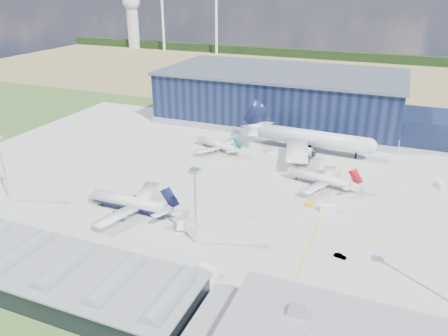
# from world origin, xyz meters

# --- Properties ---
(ground) EXTENTS (600.00, 600.00, 0.00)m
(ground) POSITION_xyz_m (0.00, 0.00, 0.00)
(ground) COLOR #2D481B
(ground) RESTS_ON ground
(apron) EXTENTS (220.00, 160.00, 0.08)m
(apron) POSITION_xyz_m (0.00, 10.00, 0.03)
(apron) COLOR #A09F9B
(apron) RESTS_ON ground
(farmland) EXTENTS (600.00, 220.00, 0.01)m
(farmland) POSITION_xyz_m (0.00, 220.00, 0.00)
(farmland) COLOR olive
(farmland) RESTS_ON ground
(treeline) EXTENTS (600.00, 8.00, 8.00)m
(treeline) POSITION_xyz_m (0.00, 300.00, 4.00)
(treeline) COLOR black
(treeline) RESTS_ON ground
(horizon_dressing) EXTENTS (440.20, 18.00, 70.00)m
(horizon_dressing) POSITION_xyz_m (-191.30, 294.39, 34.20)
(horizon_dressing) COLOR white
(horizon_dressing) RESTS_ON ground
(hangar) EXTENTS (145.00, 62.00, 26.10)m
(hangar) POSITION_xyz_m (2.81, 94.80, 11.62)
(hangar) COLOR black
(hangar) RESTS_ON ground
(glass_concourse) EXTENTS (78.00, 23.00, 8.60)m
(glass_concourse) POSITION_xyz_m (-6.45, -60.00, 3.69)
(glass_concourse) COLOR black
(glass_concourse) RESTS_ON ground
(light_mast_west) EXTENTS (2.60, 2.60, 23.00)m
(light_mast_west) POSITION_xyz_m (-60.00, -30.00, 15.43)
(light_mast_west) COLOR silver
(light_mast_west) RESTS_ON ground
(light_mast_center) EXTENTS (2.60, 2.60, 23.00)m
(light_mast_center) POSITION_xyz_m (10.00, -30.00, 15.43)
(light_mast_center) COLOR silver
(light_mast_center) RESTS_ON ground
(airliner_navy) EXTENTS (34.41, 33.67, 11.20)m
(airliner_navy) POSITION_xyz_m (-17.97, -21.34, 5.60)
(airliner_navy) COLOR silver
(airliner_navy) RESTS_ON ground
(airliner_red) EXTENTS (33.10, 32.59, 9.38)m
(airliner_red) POSITION_xyz_m (35.02, 20.97, 4.69)
(airliner_red) COLOR silver
(airliner_red) RESTS_ON ground
(airliner_widebody) EXTENTS (63.67, 62.43, 19.76)m
(airliner_widebody) POSITION_xyz_m (25.17, 53.89, 9.88)
(airliner_widebody) COLOR silver
(airliner_widebody) RESTS_ON ground
(airliner_regional) EXTENTS (34.12, 33.77, 8.71)m
(airliner_regional) POSITION_xyz_m (-13.19, 40.00, 4.35)
(airliner_regional) COLOR silver
(airliner_regional) RESTS_ON ground
(gse_tug_a) EXTENTS (2.94, 4.15, 1.59)m
(gse_tug_a) POSITION_xyz_m (2.85, -25.28, 0.79)
(gse_tug_a) COLOR gold
(gse_tug_a) RESTS_ON ground
(gse_tug_b) EXTENTS (2.48, 3.32, 1.32)m
(gse_tug_b) POSITION_xyz_m (34.82, 4.38, 0.66)
(gse_tug_b) COLOR gold
(gse_tug_b) RESTS_ON ground
(gse_van_a) EXTENTS (5.77, 3.51, 2.35)m
(gse_van_a) POSITION_xyz_m (41.54, 2.77, 1.17)
(gse_van_a) COLOR silver
(gse_van_a) RESTS_ON ground
(gse_cart_a) EXTENTS (2.78, 3.36, 1.25)m
(gse_cart_a) POSITION_xyz_m (10.76, 43.00, 0.62)
(gse_cart_a) COLOR silver
(gse_cart_a) RESTS_ON ground
(gse_van_b) EXTENTS (3.40, 5.22, 2.20)m
(gse_van_b) POSITION_xyz_m (76.06, 35.91, 1.10)
(gse_van_b) COLOR silver
(gse_van_b) RESTS_ON ground
(gse_tug_c) EXTENTS (2.31, 3.13, 1.24)m
(gse_tug_c) POSITION_xyz_m (20.63, 62.00, 0.62)
(gse_tug_c) COLOR gold
(gse_tug_c) RESTS_ON ground
(gse_van_c) EXTENTS (5.46, 3.75, 2.39)m
(gse_van_c) POSITION_xyz_m (18.65, -41.73, 1.19)
(gse_van_c) COLOR silver
(gse_van_c) RESTS_ON ground
(airstair) EXTENTS (2.20, 4.61, 2.86)m
(airstair) POSITION_xyz_m (3.62, -26.22, 1.43)
(airstair) COLOR silver
(airstair) RESTS_ON ground
(car_a) EXTENTS (3.85, 2.81, 1.22)m
(car_a) POSITION_xyz_m (7.79, -48.00, 0.61)
(car_a) COLOR #99999E
(car_a) RESTS_ON ground
(car_b) EXTENTS (3.52, 1.78, 1.11)m
(car_b) POSITION_xyz_m (48.81, -21.86, 0.55)
(car_b) COLOR #99999E
(car_b) RESTS_ON ground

